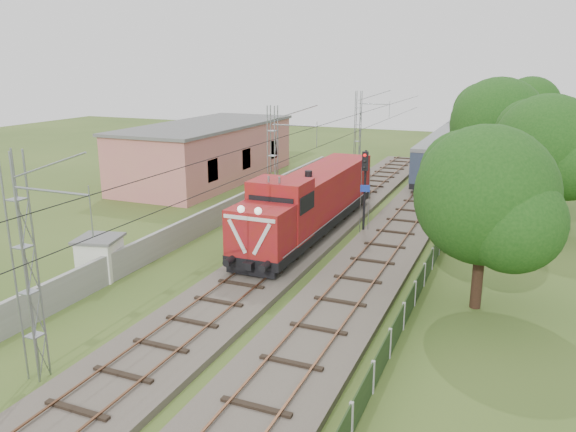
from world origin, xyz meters
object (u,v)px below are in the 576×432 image
at_px(locomotive, 311,201).
at_px(signal_post, 365,177).
at_px(coach_rake, 475,120).
at_px(relay_hut, 100,257).

xyz_separation_m(locomotive, signal_post, (2.96, 1.60, 1.42)).
distance_m(coach_rake, relay_hut, 67.77).
xyz_separation_m(coach_rake, relay_hut, (-12.40, -66.61, -1.32)).
distance_m(signal_post, relay_hut, 16.32).
distance_m(locomotive, relay_hut, 13.09).
height_order(locomotive, coach_rake, locomotive).
distance_m(coach_rake, signal_post, 54.33).
xyz_separation_m(signal_post, relay_hut, (-10.36, -12.33, -2.62)).
height_order(locomotive, signal_post, signal_post).
xyz_separation_m(locomotive, relay_hut, (-7.40, -10.73, -1.20)).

